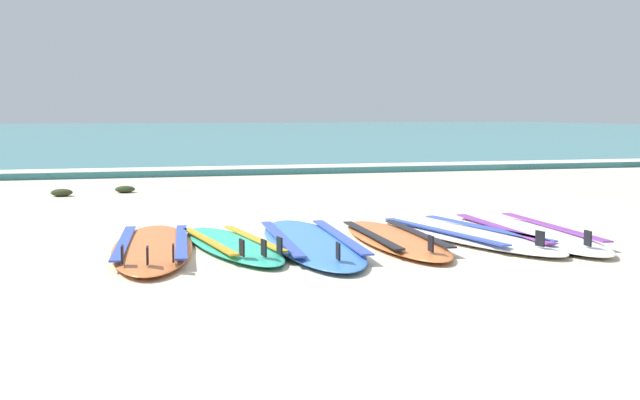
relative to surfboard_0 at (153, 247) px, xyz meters
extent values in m
plane|color=beige|center=(1.49, 0.41, -0.04)|extent=(80.00, 80.00, 0.00)
cube|color=teal|center=(1.49, 36.99, 0.01)|extent=(80.00, 60.00, 0.10)
cube|color=white|center=(1.49, 7.37, 0.02)|extent=(80.00, 0.76, 0.11)
ellipsoid|color=orange|center=(0.00, 0.00, 0.00)|extent=(0.82, 2.32, 0.07)
cube|color=#334CB2|center=(-0.20, 0.03, 0.04)|extent=(0.26, 1.59, 0.01)
cube|color=#334CB2|center=(0.20, -0.02, 0.04)|extent=(0.26, 1.59, 0.01)
cube|color=black|center=(-0.10, -0.88, 0.09)|extent=(0.02, 0.09, 0.11)
cube|color=black|center=(-0.25, -0.80, 0.09)|extent=(0.02, 0.09, 0.11)
cube|color=black|center=(0.06, -0.84, 0.09)|extent=(0.02, 0.09, 0.11)
ellipsoid|color=#2DB793|center=(0.56, -0.06, 0.00)|extent=(0.70, 1.95, 0.07)
cube|color=gold|center=(0.39, -0.08, 0.04)|extent=(0.22, 1.33, 0.01)
cube|color=gold|center=(0.73, -0.04, 0.04)|extent=(0.22, 1.33, 0.01)
cube|color=black|center=(0.65, -0.79, 0.09)|extent=(0.02, 0.09, 0.11)
cube|color=black|center=(0.52, -0.75, 0.09)|extent=(0.02, 0.09, 0.11)
cube|color=black|center=(0.77, -0.72, 0.09)|extent=(0.02, 0.09, 0.11)
ellipsoid|color=#3875CC|center=(1.16, -0.08, 0.00)|extent=(0.83, 2.53, 0.07)
cube|color=#334CB2|center=(0.94, -0.07, 0.04)|extent=(0.23, 1.74, 0.01)
cube|color=#334CB2|center=(1.38, -0.10, 0.04)|extent=(0.23, 1.74, 0.01)
cube|color=black|center=(1.08, -1.05, 0.09)|extent=(0.02, 0.09, 0.11)
ellipsoid|color=orange|center=(1.82, -0.12, 0.00)|extent=(0.64, 2.10, 0.07)
cube|color=black|center=(1.64, -0.11, 0.04)|extent=(0.16, 1.46, 0.01)
cube|color=black|center=(2.01, -0.13, 0.04)|extent=(0.16, 1.46, 0.01)
cube|color=black|center=(1.77, -0.93, 0.09)|extent=(0.02, 0.09, 0.11)
ellipsoid|color=white|center=(2.44, -0.04, 0.00)|extent=(0.97, 2.40, 0.07)
cube|color=#334CB2|center=(2.24, -0.08, 0.04)|extent=(0.36, 1.62, 0.01)
cube|color=#334CB2|center=(2.65, 0.00, 0.04)|extent=(0.36, 1.62, 0.01)
cube|color=black|center=(2.60, -0.94, 0.09)|extent=(0.03, 0.09, 0.11)
ellipsoid|color=white|center=(2.99, -0.05, 0.00)|extent=(0.78, 2.50, 0.07)
cube|color=purple|center=(2.77, -0.04, 0.04)|extent=(0.20, 1.73, 0.01)
cube|color=purple|center=(3.22, -0.07, 0.04)|extent=(0.20, 1.73, 0.01)
cube|color=black|center=(2.93, -1.01, 0.09)|extent=(0.02, 0.09, 0.11)
ellipsoid|color=#2D381E|center=(0.01, 4.60, 0.01)|extent=(0.25, 0.20, 0.09)
ellipsoid|color=#2D381E|center=(-0.74, 4.35, 0.01)|extent=(0.26, 0.21, 0.09)
camera|label=1|loc=(-0.45, -6.01, 0.97)|focal=46.34mm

